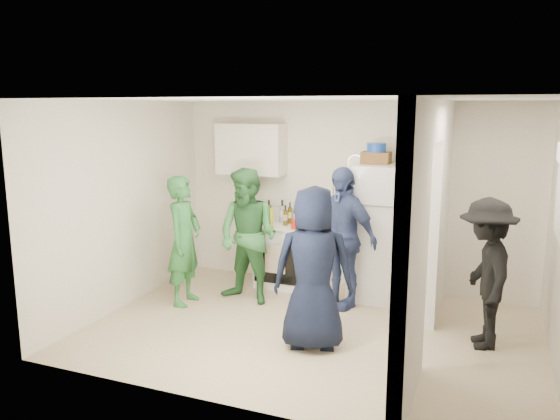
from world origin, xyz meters
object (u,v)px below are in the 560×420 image
object	(u,v)px
wicker_basket	(376,158)
person_navy	(313,268)
blue_bowl	(376,147)
stove	(284,255)
person_denim	(341,237)
yellow_cup_stack_top	(400,156)
person_green_left	(184,241)
person_nook	(486,274)
person_green_center	(248,236)
fridge	(381,233)

from	to	relation	value
wicker_basket	person_navy	size ratio (longest dim) A/B	0.21
blue_bowl	wicker_basket	bearing A→B (deg)	0.00
stove	person_denim	size ratio (longest dim) A/B	0.49
stove	person_navy	distance (m)	2.04
stove	person_denim	world-z (taller)	person_denim
wicker_basket	yellow_cup_stack_top	bearing A→B (deg)	-25.11
person_green_left	person_nook	distance (m)	3.50
stove	wicker_basket	world-z (taller)	wicker_basket
person_green_left	person_green_center	bearing A→B (deg)	-68.60
fridge	wicker_basket	xyz separation A→B (m)	(-0.10, 0.05, 0.94)
stove	yellow_cup_stack_top	size ratio (longest dim) A/B	3.41
blue_bowl	person_green_center	distance (m)	1.94
fridge	person_denim	bearing A→B (deg)	-132.46
blue_bowl	person_green_left	xyz separation A→B (m)	(-2.12, -1.12, -1.13)
stove	person_navy	world-z (taller)	person_navy
person_green_left	person_denim	distance (m)	1.93
stove	person_nook	xyz separation A→B (m)	(2.60, -1.07, 0.34)
person_green_center	person_denim	world-z (taller)	person_denim
person_navy	stove	bearing A→B (deg)	-77.06
fridge	yellow_cup_stack_top	distance (m)	1.02
wicker_basket	yellow_cup_stack_top	xyz separation A→B (m)	(0.32, -0.15, 0.05)
person_denim	person_green_left	bearing A→B (deg)	-137.05
blue_bowl	person_denim	xyz separation A→B (m)	(-0.30, -0.48, -1.07)
person_denim	person_nook	world-z (taller)	person_denim
blue_bowl	person_green_center	size ratio (longest dim) A/B	0.14
fridge	wicker_basket	size ratio (longest dim) A/B	4.93
fridge	person_green_center	distance (m)	1.68
person_green_left	yellow_cup_stack_top	bearing A→B (deg)	-71.96
yellow_cup_stack_top	fridge	bearing A→B (deg)	155.56
stove	person_green_left	distance (m)	1.47
wicker_basket	person_nook	bearing A→B (deg)	-38.32
person_nook	fridge	bearing A→B (deg)	-140.39
fridge	person_navy	xyz separation A→B (m)	(-0.34, -1.71, -0.03)
fridge	yellow_cup_stack_top	size ratio (longest dim) A/B	6.90
wicker_basket	person_green_center	bearing A→B (deg)	-150.74
yellow_cup_stack_top	person_green_left	distance (m)	2.83
fridge	person_navy	bearing A→B (deg)	-101.18
person_denim	person_navy	distance (m)	1.28
blue_bowl	fridge	bearing A→B (deg)	-26.57
stove	person_green_center	size ratio (longest dim) A/B	0.50
stove	person_navy	xyz separation A→B (m)	(0.98, -1.74, 0.41)
blue_bowl	person_nook	xyz separation A→B (m)	(1.37, -1.09, -1.16)
stove	person_green_left	world-z (taller)	person_green_left
blue_bowl	yellow_cup_stack_top	bearing A→B (deg)	-25.11
stove	fridge	world-z (taller)	fridge
wicker_basket	person_denim	world-z (taller)	wicker_basket
stove	wicker_basket	xyz separation A→B (m)	(1.22, 0.02, 1.37)
wicker_basket	yellow_cup_stack_top	distance (m)	0.36
blue_bowl	stove	bearing A→B (deg)	-179.06
yellow_cup_stack_top	person_navy	bearing A→B (deg)	-109.13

